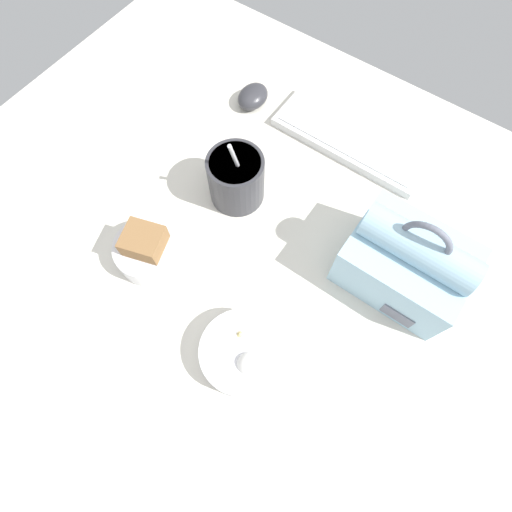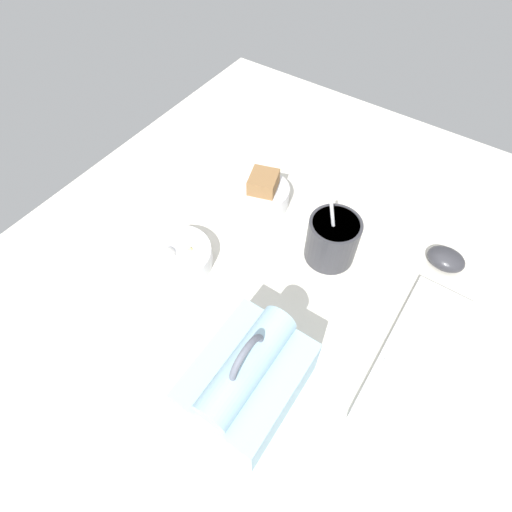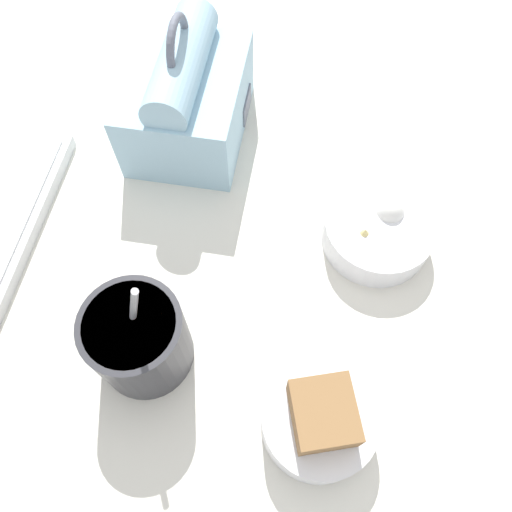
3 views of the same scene
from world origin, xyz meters
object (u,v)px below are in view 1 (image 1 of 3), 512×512
keyboard (351,140)px  computer_mouse (253,96)px  lunch_bag (407,262)px  bento_bowl_snacks (242,352)px  bento_bowl_sandwich (149,250)px  soup_cup (236,178)px

keyboard → computer_mouse: computer_mouse is taller
lunch_bag → bento_bowl_snacks: bearing=-117.4°
bento_bowl_sandwich → bento_bowl_snacks: 24.59cm
computer_mouse → lunch_bag: bearing=-22.7°
keyboard → lunch_bag: size_ratio=1.67×
keyboard → bento_bowl_sandwich: 47.15cm
bento_bowl_sandwich → computer_mouse: (-6.59, 41.17, -1.29)cm
bento_bowl_sandwich → computer_mouse: bearing=99.1°
lunch_bag → soup_cup: 33.69cm
keyboard → computer_mouse: bearing=-172.9°
bento_bowl_snacks → bento_bowl_sandwich: bearing=168.5°
lunch_bag → computer_mouse: lunch_bag is taller
bento_bowl_sandwich → soup_cup: bearing=76.8°
lunch_bag → computer_mouse: size_ratio=2.54×
keyboard → lunch_bag: 31.10cm
soup_cup → bento_bowl_snacks: 31.73cm
soup_cup → computer_mouse: (-11.27, 21.15, -3.47)cm
keyboard → lunch_bag: lunch_bag is taller
soup_cup → computer_mouse: soup_cup is taller
soup_cup → bento_bowl_sandwich: 20.68cm
bento_bowl_snacks → keyboard: bearing=98.7°
bento_bowl_snacks → computer_mouse: size_ratio=1.77×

